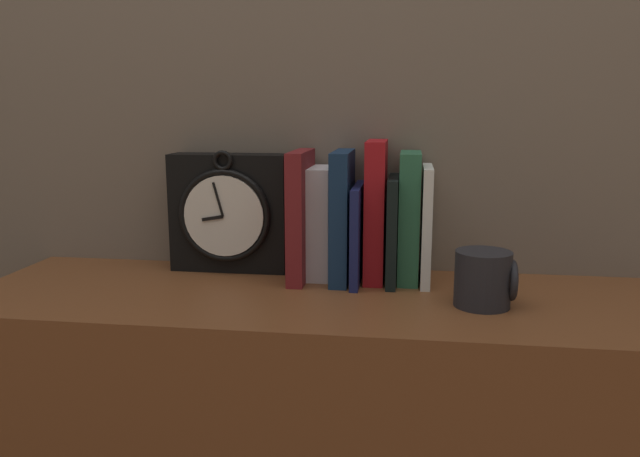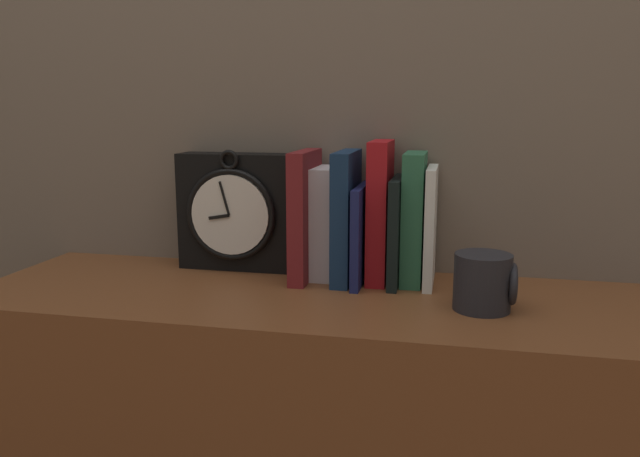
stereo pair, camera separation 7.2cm
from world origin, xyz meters
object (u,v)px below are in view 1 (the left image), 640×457
(book_slot4_red, at_px, (376,211))
(mug, at_px, (485,279))
(clock, at_px, (229,213))
(book_slot6_green, at_px, (409,217))
(book_slot1_white, at_px, (321,222))
(book_slot5_black, at_px, (393,230))
(book_slot0_maroon, at_px, (301,215))
(book_slot2_navy, at_px, (342,216))
(book_slot3_navy, at_px, (358,233))
(book_slot7_white, at_px, (426,225))

(book_slot4_red, relative_size, mug, 2.67)
(clock, distance_m, book_slot6_green, 0.34)
(book_slot1_white, xyz_separation_m, book_slot5_black, (0.13, -0.02, -0.01))
(book_slot0_maroon, distance_m, book_slot2_navy, 0.07)
(book_slot3_navy, xyz_separation_m, mug, (0.21, -0.12, -0.04))
(book_slot2_navy, relative_size, book_slot7_white, 1.12)
(book_slot0_maroon, xyz_separation_m, book_slot6_green, (0.19, 0.02, -0.00))
(mug, bearing_deg, book_slot4_red, 142.65)
(book_slot5_black, distance_m, book_slot6_green, 0.04)
(book_slot1_white, height_order, mug, book_slot1_white)
(book_slot1_white, height_order, book_slot5_black, book_slot1_white)
(book_slot1_white, xyz_separation_m, book_slot6_green, (0.16, -0.00, 0.01))
(book_slot0_maroon, relative_size, book_slot7_white, 1.12)
(book_slot4_red, bearing_deg, book_slot7_white, -3.38)
(book_slot2_navy, bearing_deg, mug, -27.73)
(clock, relative_size, book_slot7_white, 1.12)
(book_slot2_navy, height_order, book_slot5_black, book_slot2_navy)
(book_slot4_red, xyz_separation_m, book_slot5_black, (0.03, -0.01, -0.03))
(book_slot6_green, xyz_separation_m, book_slot7_white, (0.03, -0.01, -0.01))
(book_slot4_red, relative_size, book_slot6_green, 1.09)
(clock, relative_size, book_slot0_maroon, 1.00)
(book_slot6_green, height_order, book_slot7_white, book_slot6_green)
(book_slot4_red, distance_m, mug, 0.24)
(book_slot3_navy, xyz_separation_m, book_slot4_red, (0.03, 0.02, 0.04))
(book_slot1_white, bearing_deg, book_slot6_green, -1.52)
(book_slot1_white, height_order, book_slot4_red, book_slot4_red)
(book_slot7_white, height_order, mug, book_slot7_white)
(clock, xyz_separation_m, book_slot5_black, (0.31, -0.03, -0.02))
(book_slot2_navy, distance_m, book_slot7_white, 0.15)
(book_slot5_black, bearing_deg, book_slot2_navy, -179.37)
(book_slot0_maroon, height_order, book_slot5_black, book_slot0_maroon)
(book_slot6_green, bearing_deg, book_slot1_white, 178.48)
(book_slot2_navy, bearing_deg, book_slot0_maroon, -178.18)
(book_slot2_navy, relative_size, book_slot5_black, 1.24)
(clock, height_order, book_slot2_navy, same)
(book_slot2_navy, height_order, book_slot4_red, book_slot4_red)
(book_slot1_white, bearing_deg, book_slot3_navy, -19.00)
(book_slot1_white, distance_m, book_slot7_white, 0.19)
(book_slot0_maroon, bearing_deg, book_slot5_black, 1.17)
(book_slot6_green, bearing_deg, mug, -49.27)
(book_slot0_maroon, distance_m, book_slot4_red, 0.13)
(book_slot0_maroon, xyz_separation_m, book_slot7_white, (0.22, 0.01, -0.01))
(book_slot0_maroon, distance_m, mug, 0.34)
(book_slot5_black, bearing_deg, clock, 173.67)
(clock, bearing_deg, book_slot2_navy, -9.15)
(clock, distance_m, book_slot5_black, 0.31)
(book_slot2_navy, height_order, book_slot7_white, book_slot2_navy)
(book_slot0_maroon, height_order, book_slot7_white, book_slot0_maroon)
(book_slot6_green, bearing_deg, clock, 176.31)
(mug, bearing_deg, book_slot3_navy, 150.39)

